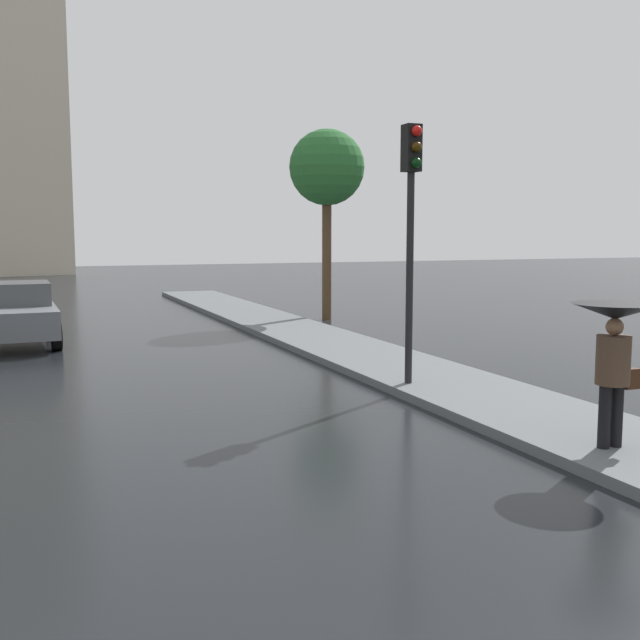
{
  "coord_description": "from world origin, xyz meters",
  "views": [
    {
      "loc": [
        -1.54,
        -1.74,
        2.63
      ],
      "look_at": [
        2.24,
        7.68,
        1.44
      ],
      "focal_mm": 42.0,
      "sensor_mm": 36.0,
      "label": 1
    }
  ],
  "objects_px": {
    "pedestrian_with_umbrella_near": "(615,337)",
    "car_grey_near_kerb": "(19,313)",
    "street_tree_near": "(327,170)",
    "traffic_light": "(411,205)"
  },
  "relations": [
    {
      "from": "pedestrian_with_umbrella_near",
      "to": "traffic_light",
      "type": "bearing_deg",
      "value": 96.39
    },
    {
      "from": "traffic_light",
      "to": "street_tree_near",
      "type": "xyz_separation_m",
      "value": [
        2.7,
        10.15,
        1.43
      ]
    },
    {
      "from": "pedestrian_with_umbrella_near",
      "to": "street_tree_near",
      "type": "relative_size",
      "value": 0.3
    },
    {
      "from": "car_grey_near_kerb",
      "to": "traffic_light",
      "type": "bearing_deg",
      "value": 125.26
    },
    {
      "from": "traffic_light",
      "to": "street_tree_near",
      "type": "distance_m",
      "value": 10.6
    },
    {
      "from": "street_tree_near",
      "to": "traffic_light",
      "type": "bearing_deg",
      "value": -104.9
    },
    {
      "from": "pedestrian_with_umbrella_near",
      "to": "car_grey_near_kerb",
      "type": "bearing_deg",
      "value": 118.62
    },
    {
      "from": "pedestrian_with_umbrella_near",
      "to": "street_tree_near",
      "type": "xyz_separation_m",
      "value": [
        2.33,
        14.33,
        3.06
      ]
    },
    {
      "from": "car_grey_near_kerb",
      "to": "traffic_light",
      "type": "height_order",
      "value": "traffic_light"
    },
    {
      "from": "car_grey_near_kerb",
      "to": "street_tree_near",
      "type": "distance_m",
      "value": 9.69
    }
  ]
}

